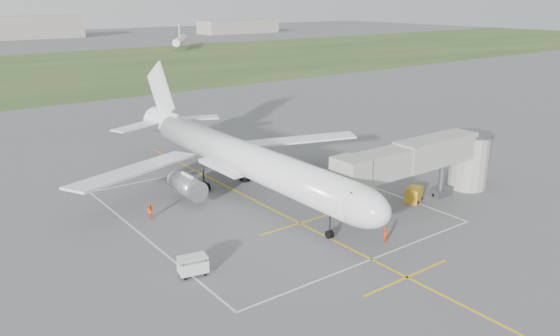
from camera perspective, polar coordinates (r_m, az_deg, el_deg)
ground at (r=63.18m, az=-3.63°, el=-2.92°), size 700.00×700.00×0.00m
grass_strip at (r=183.85m, az=-26.85°, el=8.75°), size 700.00×120.00×0.02m
apron_markings at (r=58.71m, az=-0.49°, el=-4.50°), size 28.20×60.00×0.01m
airliner at (r=62.40m, az=-4.09°, el=1.06°), size 38.93×46.75×13.52m
jet_bridge at (r=62.53m, az=15.47°, el=0.83°), size 23.40×5.00×7.20m
gpu_unit at (r=62.85m, az=13.82°, el=-2.74°), size 2.57×2.20×1.64m
baggage_cart at (r=46.08m, az=-9.09°, el=-10.05°), size 2.60×1.86×1.64m
ramp_worker_nose at (r=51.89m, az=10.98°, el=-6.93°), size 0.63×0.45×1.62m
ramp_worker_wing at (r=58.16m, az=-13.42°, el=-4.41°), size 0.95×0.94×1.55m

